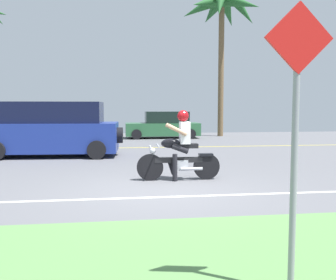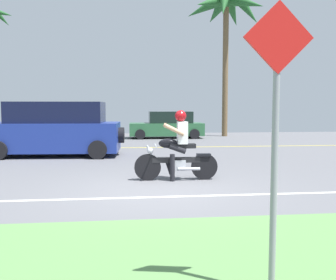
{
  "view_description": "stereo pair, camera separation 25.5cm",
  "coord_description": "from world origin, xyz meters",
  "px_view_note": "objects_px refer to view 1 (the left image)",
  "views": [
    {
      "loc": [
        -0.93,
        -7.75,
        1.75
      ],
      "look_at": [
        0.62,
        3.79,
        0.75
      ],
      "focal_mm": 40.28,
      "sensor_mm": 36.0,
      "label": 1
    },
    {
      "loc": [
        -0.68,
        -7.79,
        1.75
      ],
      "look_at": [
        0.62,
        3.79,
        0.75
      ],
      "focal_mm": 40.28,
      "sensor_mm": 36.0,
      "label": 2
    }
  ],
  "objects_px": {
    "palm_tree_0": "(222,9)",
    "street_sign": "(296,123)",
    "parked_car_1": "(57,129)",
    "suv_nearby": "(54,130)",
    "motorcyclist": "(179,151)",
    "parked_car_2": "(164,126)"
  },
  "relations": [
    {
      "from": "parked_car_2",
      "to": "street_sign",
      "type": "height_order",
      "value": "street_sign"
    },
    {
      "from": "street_sign",
      "to": "palm_tree_0",
      "type": "bearing_deg",
      "value": 76.35
    },
    {
      "from": "suv_nearby",
      "to": "parked_car_2",
      "type": "bearing_deg",
      "value": 56.96
    },
    {
      "from": "motorcyclist",
      "to": "parked_car_1",
      "type": "relative_size",
      "value": 0.53
    },
    {
      "from": "palm_tree_0",
      "to": "parked_car_2",
      "type": "bearing_deg",
      "value": -163.81
    },
    {
      "from": "palm_tree_0",
      "to": "street_sign",
      "type": "relative_size",
      "value": 3.43
    },
    {
      "from": "parked_car_1",
      "to": "palm_tree_0",
      "type": "relative_size",
      "value": 0.42
    },
    {
      "from": "motorcyclist",
      "to": "palm_tree_0",
      "type": "relative_size",
      "value": 0.22
    },
    {
      "from": "palm_tree_0",
      "to": "street_sign",
      "type": "bearing_deg",
      "value": -103.65
    },
    {
      "from": "suv_nearby",
      "to": "palm_tree_0",
      "type": "xyz_separation_m",
      "value": [
        8.55,
        8.6,
        6.7
      ]
    },
    {
      "from": "parked_car_1",
      "to": "street_sign",
      "type": "relative_size",
      "value": 1.43
    },
    {
      "from": "motorcyclist",
      "to": "suv_nearby",
      "type": "bearing_deg",
      "value": 126.6
    },
    {
      "from": "suv_nearby",
      "to": "palm_tree_0",
      "type": "height_order",
      "value": "palm_tree_0"
    },
    {
      "from": "suv_nearby",
      "to": "parked_car_1",
      "type": "height_order",
      "value": "suv_nearby"
    },
    {
      "from": "motorcyclist",
      "to": "palm_tree_0",
      "type": "height_order",
      "value": "palm_tree_0"
    },
    {
      "from": "motorcyclist",
      "to": "street_sign",
      "type": "distance_m",
      "value": 5.84
    },
    {
      "from": "palm_tree_0",
      "to": "street_sign",
      "type": "xyz_separation_m",
      "value": [
        -4.71,
        -19.41,
        -6.03
      ]
    },
    {
      "from": "parked_car_1",
      "to": "street_sign",
      "type": "bearing_deg",
      "value": -74.06
    },
    {
      "from": "parked_car_2",
      "to": "street_sign",
      "type": "relative_size",
      "value": 1.59
    },
    {
      "from": "parked_car_1",
      "to": "palm_tree_0",
      "type": "height_order",
      "value": "palm_tree_0"
    },
    {
      "from": "parked_car_1",
      "to": "street_sign",
      "type": "xyz_separation_m",
      "value": [
        4.51,
        -15.8,
        0.9
      ]
    },
    {
      "from": "palm_tree_0",
      "to": "suv_nearby",
      "type": "bearing_deg",
      "value": -134.83
    }
  ]
}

